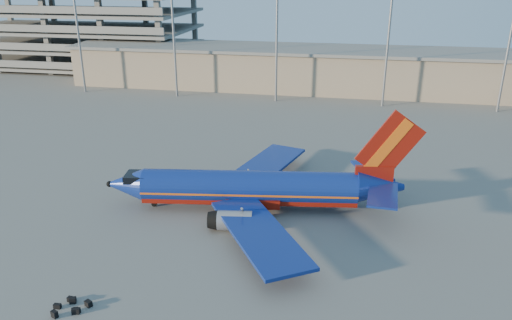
# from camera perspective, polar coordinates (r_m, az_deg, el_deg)

# --- Properties ---
(ground) EXTENTS (220.00, 220.00, 0.00)m
(ground) POSITION_cam_1_polar(r_m,az_deg,el_deg) (53.45, -0.16, -5.51)
(ground) COLOR slate
(ground) RESTS_ON ground
(terminal_building) EXTENTS (122.00, 16.00, 8.50)m
(terminal_building) POSITION_cam_1_polar(r_m,az_deg,el_deg) (106.69, 11.45, 10.07)
(terminal_building) COLOR #88725E
(terminal_building) RESTS_ON ground
(parking_garage) EXTENTS (62.00, 32.00, 21.40)m
(parking_garage) POSITION_cam_1_polar(r_m,az_deg,el_deg) (140.94, -20.05, 14.89)
(parking_garage) COLOR slate
(parking_garage) RESTS_ON ground
(light_mast_row) EXTENTS (101.60, 1.60, 28.65)m
(light_mast_row) POSITION_cam_1_polar(r_m,az_deg,el_deg) (93.20, 8.80, 16.92)
(light_mast_row) COLOR gray
(light_mast_row) RESTS_ON ground
(aircraft_main) EXTENTS (32.55, 31.11, 11.06)m
(aircraft_main) POSITION_cam_1_polar(r_m,az_deg,el_deg) (52.34, 0.08, -3.25)
(aircraft_main) COLOR navy
(aircraft_main) RESTS_ON ground
(luggage_pile) EXTENTS (2.78, 2.39, 0.53)m
(luggage_pile) POSITION_cam_1_polar(r_m,az_deg,el_deg) (41.36, -20.34, -15.41)
(luggage_pile) COLOR black
(luggage_pile) RESTS_ON ground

